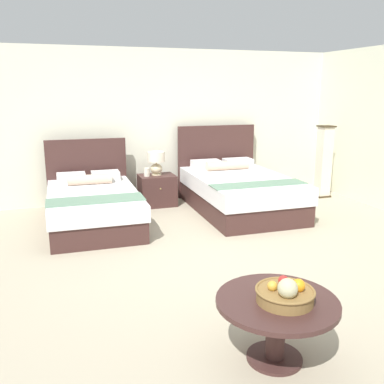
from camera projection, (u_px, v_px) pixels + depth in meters
ground_plane at (212, 261)px, 4.84m from camera, size 10.39×9.63×0.02m
wall_back at (150, 126)px, 7.32m from camera, size 10.39×0.12×2.56m
bed_near_window at (93, 205)px, 6.09m from camera, size 1.28×2.08×1.12m
bed_near_corner at (238, 190)px, 6.78m from camera, size 1.44×2.23×1.27m
nightstand at (157, 190)px, 7.08m from camera, size 0.59×0.48×0.51m
table_lamp at (156, 161)px, 6.98m from camera, size 0.29×0.29×0.39m
vase at (147, 172)px, 6.91m from camera, size 0.10×0.10×0.14m
coffee_table at (277, 314)px, 2.98m from camera, size 0.86×0.86×0.47m
fruit_bowl at (285, 293)px, 2.90m from camera, size 0.41×0.41×0.21m
floor_lamp_corner at (324, 162)px, 7.56m from camera, size 0.25×0.25×1.27m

